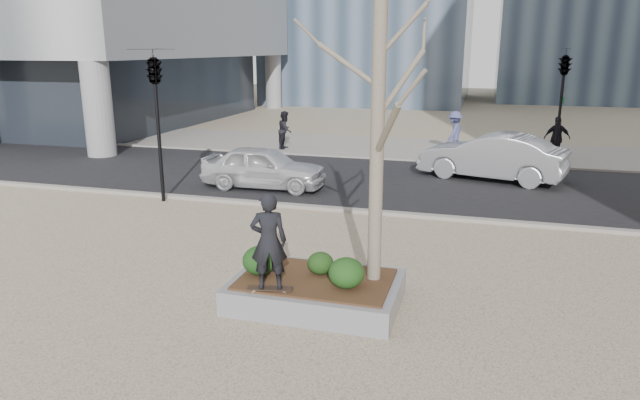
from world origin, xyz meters
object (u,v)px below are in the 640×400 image
(planter, at_px, (316,292))
(skateboarder, at_px, (269,241))
(police_car, at_px, (264,167))
(skateboard, at_px, (270,290))

(planter, bearing_deg, skateboarder, -130.93)
(planter, bearing_deg, police_car, 117.47)
(planter, relative_size, skateboarder, 1.77)
(planter, distance_m, skateboarder, 1.49)
(skateboarder, bearing_deg, planter, -149.28)
(planter, relative_size, skateboard, 3.85)
(police_car, bearing_deg, skateboarder, -159.25)
(planter, height_order, skateboard, skateboard)
(planter, xyz_separation_m, police_car, (-4.14, 7.96, 0.49))
(skateboard, xyz_separation_m, skateboarder, (0.00, 0.00, 0.89))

